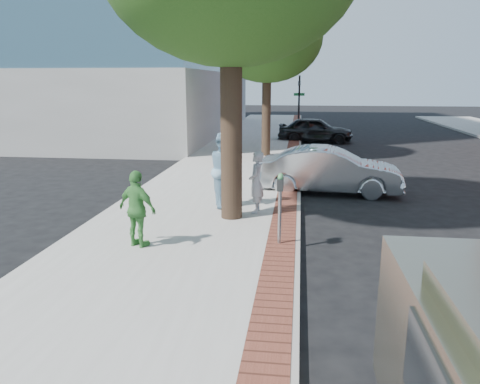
% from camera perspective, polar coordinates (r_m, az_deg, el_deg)
% --- Properties ---
extents(ground, '(120.00, 120.00, 0.00)m').
position_cam_1_polar(ground, '(9.85, 0.86, -7.14)').
color(ground, black).
rests_on(ground, ground).
extents(sidewalk, '(5.00, 60.00, 0.15)m').
position_cam_1_polar(sidewalk, '(17.68, -1.05, 2.37)').
color(sidewalk, '#9E9991').
rests_on(sidewalk, ground).
extents(brick_strip, '(0.60, 60.00, 0.01)m').
position_cam_1_polar(brick_strip, '(17.48, 6.11, 2.44)').
color(brick_strip, brown).
rests_on(brick_strip, sidewalk).
extents(curb, '(0.10, 60.00, 0.15)m').
position_cam_1_polar(curb, '(17.49, 7.25, 2.15)').
color(curb, gray).
rests_on(curb, ground).
extents(office_base, '(18.20, 22.20, 4.00)m').
position_cam_1_polar(office_base, '(34.21, -17.19, 10.38)').
color(office_base, gray).
rests_on(office_base, ground).
extents(signal_near, '(0.70, 0.15, 3.80)m').
position_cam_1_polar(signal_near, '(31.19, 7.21, 11.08)').
color(signal_near, black).
rests_on(signal_near, ground).
extents(tree_far, '(4.80, 4.80, 7.14)m').
position_cam_1_polar(tree_far, '(21.30, 3.34, 18.34)').
color(tree_far, black).
rests_on(tree_far, sidewalk).
extents(parking_meter, '(0.12, 0.32, 1.47)m').
position_cam_1_polar(parking_meter, '(9.54, 4.91, -0.29)').
color(parking_meter, gray).
rests_on(parking_meter, sidewalk).
extents(person_gray, '(0.38, 0.58, 1.58)m').
position_cam_1_polar(person_gray, '(11.92, 1.99, 1.21)').
color(person_gray, '#A1A1A5').
rests_on(person_gray, sidewalk).
extents(person_officer, '(1.00, 1.14, 2.00)m').
position_cam_1_polar(person_officer, '(12.50, -1.88, 2.77)').
color(person_officer, '#81ABC7').
rests_on(person_officer, sidewalk).
extents(person_green, '(1.00, 0.72, 1.57)m').
position_cam_1_polar(person_green, '(9.65, -12.39, -2.05)').
color(person_green, '#499644').
rests_on(person_green, sidewalk).
extents(sedan_silver, '(4.51, 1.90, 1.45)m').
position_cam_1_polar(sedan_silver, '(14.90, 10.90, 2.59)').
color(sedan_silver, '#B1B4B8').
rests_on(sedan_silver, ground).
extents(bg_car, '(4.33, 1.97, 1.44)m').
position_cam_1_polar(bg_car, '(27.46, 9.17, 7.52)').
color(bg_car, black).
rests_on(bg_car, ground).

